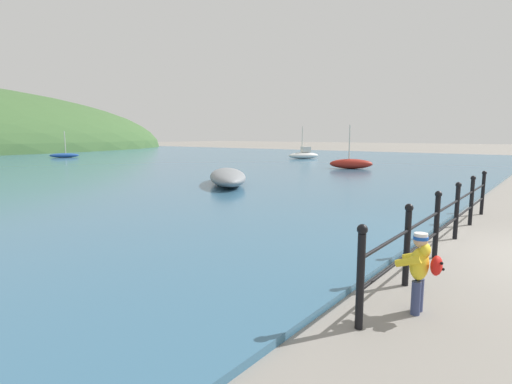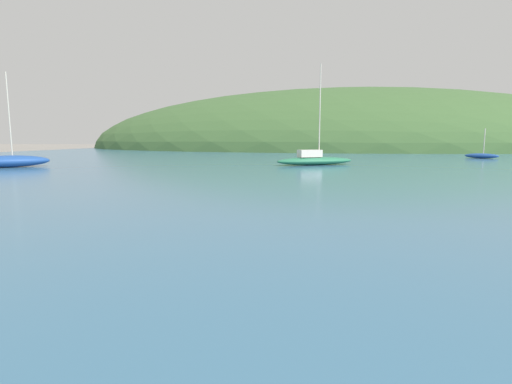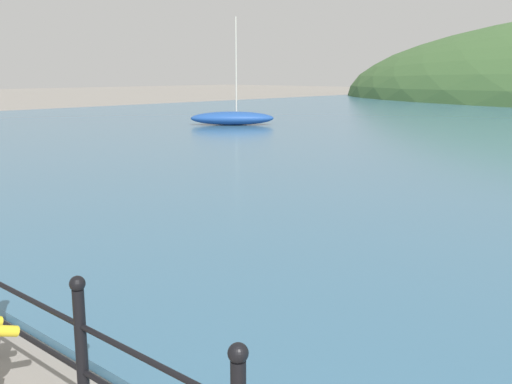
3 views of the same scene
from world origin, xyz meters
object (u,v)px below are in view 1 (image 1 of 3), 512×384
Objects in this scene: boat_red_dinghy at (351,164)px; boat_blue_hull at (304,155)px; boat_nearest_quay at (228,177)px; boat_green_fishing at (64,155)px; child_in_coat at (421,265)px.

boat_red_dinghy is 10.55m from boat_blue_hull.
boat_blue_hull reaches higher than boat_nearest_quay.
boat_green_fishing is at bearing 123.28° from boat_blue_hull.
boat_green_fishing is 21.85m from boat_blue_hull.
boat_red_dinghy is (18.16, 9.13, -0.20)m from child_in_coat.
boat_nearest_quay is at bearing -103.12° from boat_green_fishing.
boat_green_fishing is 0.89× the size of boat_blue_hull.
boat_green_fishing is 26.40m from boat_red_dinghy.
boat_red_dinghy is at bearing -79.58° from boat_green_fishing.
boat_red_dinghy reaches higher than child_in_coat.
boat_green_fishing is 0.93× the size of boat_red_dinghy.
boat_green_fishing is 25.98m from boat_nearest_quay.
boat_blue_hull is (7.22, 7.70, 0.04)m from boat_red_dinghy.
boat_red_dinghy is at bearing -133.16° from boat_blue_hull.
child_in_coat is 12.34m from boat_nearest_quay.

